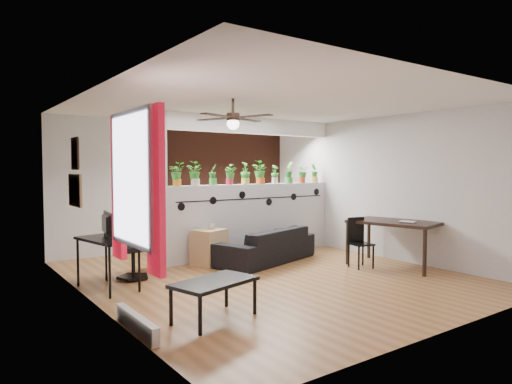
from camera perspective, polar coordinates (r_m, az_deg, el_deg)
name	(u,v)px	position (r m, az deg, el deg)	size (l,w,h in m)	color
room_shell	(267,191)	(6.98, 1.35, 0.10)	(6.30, 7.10, 2.90)	brown
partition_wall	(253,219)	(8.71, -0.37, -3.45)	(3.60, 0.18, 1.35)	#BCBCC1
ceiling_header	(253,126)	(8.69, -0.38, 8.27)	(3.60, 0.18, 0.30)	white
pier_column	(159,189)	(7.72, -12.05, 0.32)	(0.22, 0.20, 2.60)	#BCBCC1
brick_panel	(214,184)	(9.90, -5.28, 0.95)	(3.90, 0.05, 2.60)	brown
vine_decal	(256,199)	(8.59, 0.00, -0.82)	(3.31, 0.01, 0.30)	black
window_assembly	(133,183)	(4.67, -15.15, 1.14)	(0.09, 1.30, 1.55)	white
baseboard_heater	(136,323)	(4.93, -14.73, -15.59)	(0.08, 1.00, 0.18)	silver
corkboard	(75,190)	(6.73, -21.68, 0.21)	(0.03, 0.60, 0.45)	olive
framed_art	(75,154)	(6.67, -21.68, 4.49)	(0.03, 0.34, 0.44)	#8C7259
ceiling_fan	(233,120)	(6.30, -2.89, 9.03)	(1.19, 1.19, 0.43)	black
potted_plant_0	(177,173)	(7.85, -9.86, 2.32)	(0.25, 0.22, 0.40)	orange
potted_plant_1	(195,173)	(8.01, -7.59, 2.42)	(0.24, 0.27, 0.42)	silver
potted_plant_2	(213,174)	(8.18, -5.41, 2.29)	(0.24, 0.22, 0.38)	green
potted_plant_3	(230,174)	(8.36, -3.33, 2.31)	(0.16, 0.19, 0.38)	#B81D3F
potted_plant_4	(245,172)	(8.55, -1.34, 2.46)	(0.27, 0.27, 0.42)	#BDC344
potted_plant_5	(261,171)	(8.75, 0.57, 2.58)	(0.21, 0.25, 0.45)	#DF591A
potted_plant_6	(275,174)	(8.96, 2.38, 2.31)	(0.20, 0.18, 0.36)	silver
potted_plant_7	(289,172)	(9.18, 4.11, 2.52)	(0.28, 0.28, 0.43)	green
potted_plant_8	(302,173)	(9.41, 5.76, 2.41)	(0.21, 0.23, 0.39)	#C13C1F
potted_plant_9	(315,173)	(9.65, 7.33, 2.43)	(0.25, 0.25, 0.40)	gold
sofa	(266,246)	(8.10, 1.26, -6.72)	(1.94, 0.77, 0.57)	black
cube_shelf	(209,247)	(7.86, -5.89, -6.88)	(0.50, 0.44, 0.61)	tan
cup	(211,226)	(7.83, -5.59, -4.26)	(0.14, 0.14, 0.11)	gray
computer_desk	(107,243)	(6.56, -18.08, -6.09)	(0.68, 1.04, 0.70)	black
monitor	(104,230)	(6.68, -18.49, -4.53)	(0.06, 0.33, 0.19)	black
office_chair	(131,251)	(7.10, -15.35, -7.11)	(0.49, 0.49, 0.95)	black
dining_table	(394,226)	(8.01, 16.92, -4.05)	(1.16, 1.57, 0.77)	black
book	(406,222)	(7.74, 18.24, -3.61)	(0.18, 0.24, 0.02)	gray
folding_chair	(358,238)	(7.83, 12.67, -5.60)	(0.40, 0.40, 0.83)	black
coffee_table	(214,284)	(5.08, -5.22, -11.43)	(1.04, 0.75, 0.43)	black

